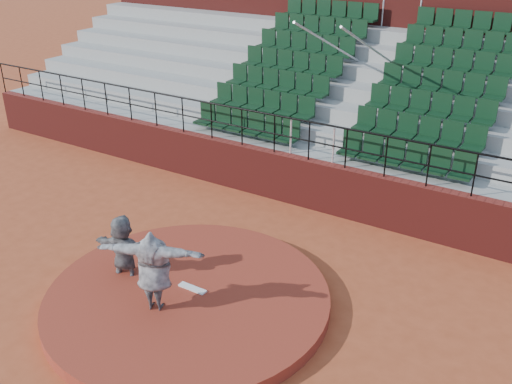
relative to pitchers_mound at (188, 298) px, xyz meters
The scene contains 9 objects.
ground 0.12m from the pitchers_mound, ahead, with size 90.00×90.00×0.00m, color #AC4926.
pitchers_mound is the anchor object (origin of this frame).
pitching_rubber 0.21m from the pitchers_mound, 90.00° to the left, with size 0.60×0.15×0.03m, color white.
boundary_wall 5.03m from the pitchers_mound, 90.00° to the left, with size 24.00×0.30×1.30m, color maroon.
wall_railing 5.35m from the pitchers_mound, 90.00° to the left, with size 24.04×0.05×1.03m.
seating_deck 8.75m from the pitchers_mound, 90.00° to the left, with size 24.00×5.97×4.63m.
press_box_facade 13.06m from the pitchers_mound, 90.00° to the left, with size 24.00×3.00×7.10m, color maroon.
pitcher 1.15m from the pitchers_mound, 108.52° to the right, with size 1.98×0.54×1.61m, color black.
fielder 1.64m from the pitchers_mound, behind, with size 1.43×0.45×1.54m, color black.
Camera 1 is at (5.94, -7.03, 6.74)m, focal length 40.00 mm.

